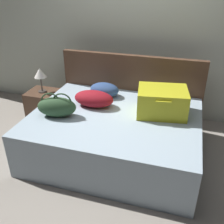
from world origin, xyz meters
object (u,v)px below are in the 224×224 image
(hard_case_large, at_px, (162,101))
(pillow_near_headboard, at_px, (104,90))
(duffel_bag, at_px, (57,107))
(table_lamp, at_px, (40,74))
(nightstand, at_px, (44,106))
(bed, at_px, (115,135))
(pillow_center_head, at_px, (94,99))

(hard_case_large, xyz_separation_m, pillow_near_headboard, (-0.79, 0.28, -0.07))
(duffel_bag, xyz_separation_m, pillow_near_headboard, (0.34, 0.69, -0.03))
(pillow_near_headboard, height_order, table_lamp, table_lamp)
(nightstand, bearing_deg, pillow_near_headboard, -1.52)
(hard_case_large, distance_m, pillow_near_headboard, 0.84)
(hard_case_large, distance_m, table_lamp, 1.78)
(bed, xyz_separation_m, duffel_bag, (-0.63, -0.21, 0.39))
(pillow_near_headboard, height_order, pillow_center_head, pillow_center_head)
(hard_case_large, height_order, duffel_bag, hard_case_large)
(hard_case_large, height_order, nightstand, hard_case_large)
(hard_case_large, relative_size, pillow_near_headboard, 1.57)
(hard_case_large, bearing_deg, nightstand, 161.08)
(hard_case_large, height_order, pillow_near_headboard, hard_case_large)
(nightstand, distance_m, table_lamp, 0.50)
(pillow_near_headboard, bearing_deg, pillow_center_head, -95.27)
(hard_case_large, bearing_deg, pillow_center_head, 174.27)
(pillow_center_head, bearing_deg, pillow_near_headboard, 84.73)
(bed, relative_size, hard_case_large, 3.15)
(table_lamp, bearing_deg, pillow_center_head, -20.57)
(hard_case_large, bearing_deg, bed, -167.01)
(pillow_center_head, xyz_separation_m, nightstand, (-0.93, 0.35, -0.40))
(duffel_bag, relative_size, pillow_center_head, 0.97)
(bed, relative_size, table_lamp, 5.42)
(hard_case_large, relative_size, pillow_center_head, 1.25)
(table_lamp, bearing_deg, duffel_bag, -48.85)
(bed, xyz_separation_m, hard_case_large, (0.50, 0.20, 0.42))
(pillow_near_headboard, relative_size, nightstand, 0.85)
(nightstand, bearing_deg, pillow_center_head, -20.57)
(duffel_bag, xyz_separation_m, pillow_center_head, (0.31, 0.36, -0.02))
(bed, bearing_deg, duffel_bag, -161.72)
(bed, height_order, duffel_bag, duffel_bag)
(duffel_bag, relative_size, table_lamp, 1.34)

